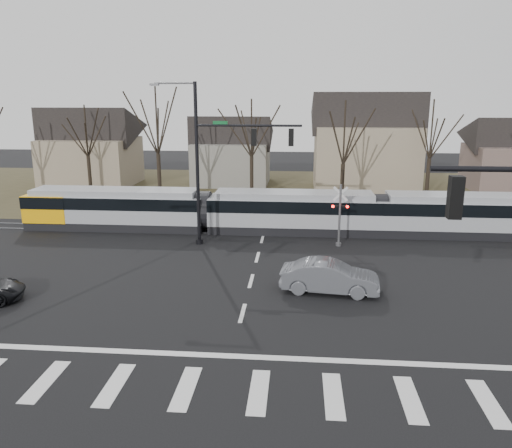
{
  "coord_description": "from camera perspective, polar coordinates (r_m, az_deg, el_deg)",
  "views": [
    {
      "loc": [
        2.33,
        -18.27,
        9.26
      ],
      "look_at": [
        0.0,
        9.0,
        2.3
      ],
      "focal_mm": 35.0,
      "sensor_mm": 36.0,
      "label": 1
    }
  ],
  "objects": [
    {
      "name": "grass_verge",
      "position": [
        51.17,
        2.2,
        3.83
      ],
      "size": [
        140.0,
        28.0,
        0.01
      ],
      "primitive_type": "cube",
      "color": "#38331E",
      "rests_on": "ground"
    },
    {
      "name": "rail_pair",
      "position": [
        35.38,
        0.94,
        -0.86
      ],
      "size": [
        90.0,
        1.52,
        0.06
      ],
      "color": "#59595E",
      "rests_on": "ground"
    },
    {
      "name": "house_a",
      "position": [
        57.05,
        -18.4,
        8.72
      ],
      "size": [
        9.72,
        8.64,
        8.6
      ],
      "color": "gray",
      "rests_on": "ground"
    },
    {
      "name": "ground",
      "position": [
        20.62,
        -2.18,
        -12.43
      ],
      "size": [
        140.0,
        140.0,
        0.0
      ],
      "primitive_type": "plane",
      "color": "black"
    },
    {
      "name": "lane_dashes",
      "position": [
        35.58,
        0.96,
        -0.81
      ],
      "size": [
        0.18,
        30.0,
        0.01
      ],
      "color": "silver",
      "rests_on": "ground"
    },
    {
      "name": "house_d",
      "position": [
        57.75,
        27.15,
        7.46
      ],
      "size": [
        8.64,
        7.56,
        7.65
      ],
      "color": "brown",
      "rests_on": "ground"
    },
    {
      "name": "tree_row",
      "position": [
        44.48,
        4.49,
        8.72
      ],
      "size": [
        59.2,
        7.2,
        10.0
      ],
      "color": "black",
      "rests_on": "ground"
    },
    {
      "name": "sedan",
      "position": [
        24.67,
        8.42,
        -5.99
      ],
      "size": [
        2.74,
        5.14,
        1.57
      ],
      "primitive_type": "imported",
      "rotation": [
        0.0,
        0.0,
        1.46
      ],
      "color": "#5A5C63",
      "rests_on": "ground"
    },
    {
      "name": "house_c",
      "position": [
        51.86,
        12.43,
        9.48
      ],
      "size": [
        10.8,
        8.64,
        10.1
      ],
      "color": "gray",
      "rests_on": "ground"
    },
    {
      "name": "rail_crossing_signal",
      "position": [
        32.04,
        9.53,
        0.76
      ],
      "size": [
        1.08,
        0.36,
        4.0
      ],
      "color": "#59595B",
      "rests_on": "ground"
    },
    {
      "name": "house_b",
      "position": [
        55.02,
        -2.83,
        8.73
      ],
      "size": [
        8.64,
        7.56,
        7.65
      ],
      "color": "slate",
      "rests_on": "ground"
    },
    {
      "name": "crosswalk",
      "position": [
        17.17,
        -3.9,
        -18.38
      ],
      "size": [
        27.0,
        2.6,
        0.01
      ],
      "color": "silver",
      "rests_on": "ground"
    },
    {
      "name": "tram",
      "position": [
        35.13,
        4.03,
        1.59
      ],
      "size": [
        38.03,
        2.82,
        2.88
      ],
      "color": "gray",
      "rests_on": "ground"
    },
    {
      "name": "stop_line",
      "position": [
        19.04,
        -2.87,
        -14.83
      ],
      "size": [
        28.0,
        0.35,
        0.01
      ],
      "primitive_type": "cube",
      "color": "silver",
      "rests_on": "ground"
    },
    {
      "name": "signal_pole_far",
      "position": [
        31.34,
        -3.88,
        7.71
      ],
      "size": [
        9.28,
        0.44,
        10.2
      ],
      "color": "black",
      "rests_on": "ground"
    }
  ]
}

